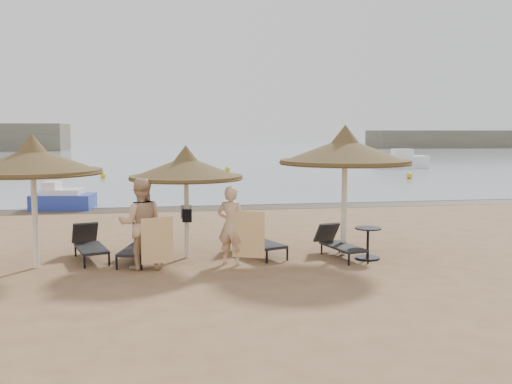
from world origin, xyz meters
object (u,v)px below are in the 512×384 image
at_px(palapa_center, 186,168).
at_px(palapa_right, 345,152).
at_px(lounger_far_right, 338,243).
at_px(palapa_left, 33,161).
at_px(person_right, 231,219).
at_px(person_left, 141,216).
at_px(pedal_boat, 62,199).
at_px(lounger_far_left, 89,244).
at_px(side_table, 368,244).
at_px(lounger_near_left, 141,244).
at_px(lounger_near_right, 255,239).

distance_m(palapa_center, palapa_right, 3.81).
height_order(palapa_right, lounger_far_right, palapa_right).
relative_size(palapa_left, palapa_center, 1.11).
height_order(palapa_center, person_right, palapa_center).
bearing_deg(person_left, pedal_boat, -71.43).
height_order(palapa_left, lounger_far_left, palapa_left).
xyz_separation_m(palapa_center, side_table, (4.19, -0.85, -1.78)).
xyz_separation_m(palapa_right, person_left, (-4.81, -0.62, -1.36)).
bearing_deg(person_right, palapa_left, 23.40).
relative_size(palapa_left, lounger_near_left, 1.56).
relative_size(lounger_far_left, lounger_near_right, 0.95).
bearing_deg(palapa_center, palapa_right, -4.80).
relative_size(palapa_left, person_right, 1.44).
bearing_deg(side_table, lounger_near_right, 158.85).
distance_m(lounger_far_right, side_table, 0.71).
relative_size(palapa_left, lounger_near_right, 1.52).
bearing_deg(person_right, palapa_right, -139.78).
height_order(palapa_left, person_right, palapa_left).
relative_size(palapa_right, lounger_far_left, 1.71).
xyz_separation_m(lounger_far_right, person_left, (-4.62, -0.44, 0.82)).
bearing_deg(pedal_boat, palapa_right, -42.11).
relative_size(lounger_near_right, person_left, 0.85).
relative_size(lounger_far_left, lounger_far_right, 1.06).
bearing_deg(lounger_near_left, person_right, -8.56).
xyz_separation_m(palapa_left, lounger_far_left, (1.04, 0.75, -2.00)).
relative_size(lounger_far_left, person_left, 0.81).
distance_m(palapa_left, lounger_near_right, 5.39).
height_order(palapa_left, lounger_near_right, palapa_left).
distance_m(lounger_far_left, lounger_near_right, 3.94).
relative_size(palapa_center, pedal_boat, 1.11).
bearing_deg(person_left, palapa_left, -10.70).
distance_m(lounger_near_right, person_left, 3.00).
distance_m(palapa_left, side_table, 7.78).
xyz_separation_m(palapa_left, lounger_far_right, (6.90, -0.02, -2.02)).
bearing_deg(palapa_center, palapa_left, -171.83).
xyz_separation_m(lounger_far_left, pedal_boat, (-2.06, 9.05, 0.04)).
bearing_deg(side_table, lounger_far_left, 170.16).
xyz_separation_m(palapa_left, lounger_near_left, (2.24, 0.41, -1.99)).
bearing_deg(palapa_center, lounger_near_right, 4.54).
distance_m(lounger_near_left, person_left, 1.17).
bearing_deg(side_table, palapa_center, 168.54).
distance_m(palapa_center, person_left, 1.70).
bearing_deg(palapa_left, lounger_near_left, 10.24).
bearing_deg(person_left, palapa_center, -137.14).
height_order(palapa_left, side_table, palapa_left).
distance_m(lounger_near_left, pedal_boat, 9.94).
xyz_separation_m(palapa_center, palapa_right, (3.77, -0.32, 0.38)).
relative_size(palapa_center, side_table, 3.63).
distance_m(palapa_right, pedal_boat, 12.78).
bearing_deg(palapa_center, lounger_far_left, 173.17).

